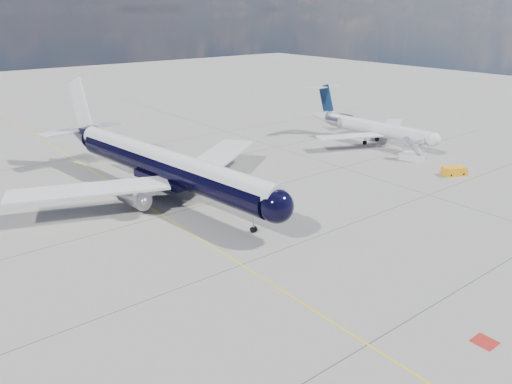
# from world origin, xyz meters

# --- Properties ---
(ground) EXTENTS (320.00, 320.00, 0.00)m
(ground) POSITION_xyz_m (0.00, 30.00, 0.00)
(ground) COLOR gray
(ground) RESTS_ON ground
(taxiway_centerline) EXTENTS (0.16, 160.00, 0.01)m
(taxiway_centerline) POSITION_xyz_m (0.00, 25.00, 0.00)
(taxiway_centerline) COLOR yellow
(taxiway_centerline) RESTS_ON ground
(red_marking) EXTENTS (1.60, 1.60, 0.01)m
(red_marking) POSITION_xyz_m (6.80, -10.00, 0.00)
(red_marking) COLOR maroon
(red_marking) RESTS_ON ground
(main_airliner) EXTENTS (37.19, 45.55, 13.16)m
(main_airliner) POSITION_xyz_m (3.41, 31.49, 4.09)
(main_airliner) COLOR black
(main_airliner) RESTS_ON ground
(regional_jet) EXTENTS (23.86, 27.44, 9.29)m
(regional_jet) POSITION_xyz_m (45.09, 32.72, 2.93)
(regional_jet) COLOR silver
(regional_jet) RESTS_ON ground
(boarding_stair) EXTENTS (3.14, 3.69, 3.64)m
(boarding_stair) POSITION_xyz_m (41.92, 20.98, 0.67)
(boarding_stair) COLOR silver
(boarding_stair) RESTS_ON ground
(service_tug) EXTENTS (3.61, 2.92, 1.24)m
(service_tug) POSITION_xyz_m (39.97, 12.53, 0.60)
(service_tug) COLOR #FE9D13
(service_tug) RESTS_ON ground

